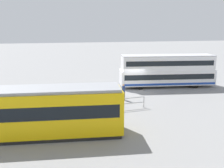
% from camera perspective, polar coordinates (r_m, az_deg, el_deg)
% --- Properties ---
extents(ground_plane, '(160.00, 160.00, 0.00)m').
position_cam_1_polar(ground_plane, '(30.07, 5.07, -1.46)').
color(ground_plane, gray).
extents(double_decker_bus, '(11.71, 3.78, 3.94)m').
position_cam_1_polar(double_decker_bus, '(32.17, 12.14, 2.93)').
color(double_decker_bus, white).
rests_on(double_decker_bus, ground).
extents(tram_yellow, '(15.11, 3.73, 3.43)m').
position_cam_1_polar(tram_yellow, '(18.63, -21.45, -5.95)').
color(tram_yellow, '#E5B70C').
rests_on(tram_yellow, ground).
extents(pedestrian_near_railing, '(0.41, 0.41, 1.69)m').
position_cam_1_polar(pedestrian_near_railing, '(26.08, 2.57, -1.52)').
color(pedestrian_near_railing, '#4C3F2D').
rests_on(pedestrian_near_railing, ground).
extents(pedestrian_railing, '(8.42, 1.05, 1.08)m').
position_cam_1_polar(pedestrian_railing, '(22.53, -2.62, -4.51)').
color(pedestrian_railing, gray).
rests_on(pedestrian_railing, ground).
extents(info_sign, '(0.92, 0.17, 2.23)m').
position_cam_1_polar(info_sign, '(22.34, -16.10, -3.15)').
color(info_sign, slate).
rests_on(info_sign, ground).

